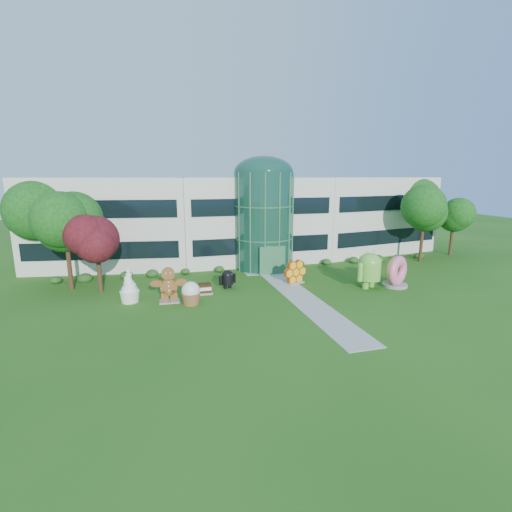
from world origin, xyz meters
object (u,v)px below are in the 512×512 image
object	(u,v)px
donut	(396,271)
gingerbread	(169,285)
android_green	(369,267)
android_black	(227,278)

from	to	relation	value
donut	gingerbread	bearing A→B (deg)	150.32
android_green	gingerbread	world-z (taller)	android_green
donut	gingerbread	xyz separation A→B (m)	(-19.18, 1.09, -0.02)
android_green	donut	bearing A→B (deg)	-31.88
android_black	android_green	bearing A→B (deg)	-29.11
android_green	donut	size ratio (longest dim) A/B	1.29
android_green	gingerbread	xyz separation A→B (m)	(-16.77, 0.74, -0.42)
android_green	gingerbread	size ratio (longest dim) A/B	1.20
android_black	donut	bearing A→B (deg)	-27.99
android_black	gingerbread	distance (m)	5.56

